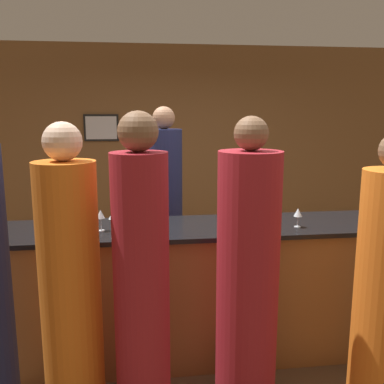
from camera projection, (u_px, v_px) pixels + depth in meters
name	position (u px, v px, depth m)	size (l,w,h in m)	color
ground_plane	(208.00, 351.00, 3.54)	(14.00, 14.00, 0.00)	#4C3823
back_wall	(178.00, 154.00, 5.70)	(8.00, 0.08, 2.80)	brown
bar_counter	(208.00, 290.00, 3.44)	(3.41, 0.69, 1.08)	brown
bartender	(165.00, 221.00, 4.01)	(0.33, 0.33, 2.00)	#1E234C
guest_1	(142.00, 290.00, 2.52)	(0.33, 0.33, 1.96)	maroon
guest_2	(71.00, 291.00, 2.59)	(0.37, 0.37, 1.90)	orange
guest_4	(247.00, 281.00, 2.72)	(0.40, 0.40, 1.93)	maroon
wine_bottle_0	(237.00, 204.00, 3.62)	(0.07, 0.07, 0.27)	black
wine_glass_0	(114.00, 215.00, 3.21)	(0.08, 0.08, 0.14)	silver
wine_glass_1	(101.00, 215.00, 3.16)	(0.06, 0.06, 0.16)	silver
wine_glass_2	(116.00, 219.00, 3.05)	(0.06, 0.06, 0.16)	silver
wine_glass_3	(382.00, 213.00, 3.23)	(0.08, 0.08, 0.17)	silver
wine_glass_4	(134.00, 220.00, 3.01)	(0.07, 0.07, 0.16)	silver
wine_glass_6	(298.00, 213.00, 3.27)	(0.06, 0.06, 0.15)	silver
wine_glass_7	(244.00, 215.00, 3.14)	(0.07, 0.07, 0.16)	silver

